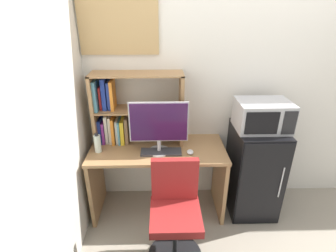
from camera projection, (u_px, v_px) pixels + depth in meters
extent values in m
cube|color=silver|center=(287.00, 83.00, 2.61)|extent=(6.40, 0.04, 2.60)
cube|color=#997047|center=(158.00, 149.00, 2.54)|extent=(1.31, 0.58, 0.03)
cube|color=#997047|center=(96.00, 182.00, 2.68)|extent=(0.04, 0.52, 0.72)
cube|color=#997047|center=(219.00, 180.00, 2.71)|extent=(0.04, 0.52, 0.72)
cube|color=#997047|center=(95.00, 109.00, 2.51)|extent=(0.03, 0.27, 0.70)
cube|color=#997047|center=(181.00, 109.00, 2.53)|extent=(0.03, 0.27, 0.70)
cube|color=#997047|center=(136.00, 74.00, 2.38)|extent=(0.86, 0.27, 0.01)
cube|color=#997047|center=(138.00, 109.00, 2.52)|extent=(0.80, 0.27, 0.01)
cube|color=navy|center=(101.00, 129.00, 2.63)|extent=(0.03, 0.20, 0.25)
cube|color=purple|center=(105.00, 130.00, 2.63)|extent=(0.02, 0.20, 0.22)
cube|color=silver|center=(108.00, 127.00, 2.62)|extent=(0.03, 0.19, 0.29)
cube|color=silver|center=(111.00, 128.00, 2.62)|extent=(0.03, 0.20, 0.28)
cube|color=orange|center=(114.00, 129.00, 2.62)|extent=(0.03, 0.23, 0.27)
cube|color=silver|center=(118.00, 129.00, 2.63)|extent=(0.02, 0.20, 0.24)
cube|color=teal|center=(120.00, 130.00, 2.63)|extent=(0.02, 0.23, 0.24)
cube|color=gold|center=(123.00, 130.00, 2.63)|extent=(0.04, 0.22, 0.24)
cube|color=brown|center=(127.00, 128.00, 2.63)|extent=(0.03, 0.21, 0.27)
cube|color=teal|center=(97.00, 94.00, 2.46)|extent=(0.03, 0.23, 0.29)
cube|color=#B21E1E|center=(101.00, 97.00, 2.50)|extent=(0.02, 0.15, 0.22)
cube|color=navy|center=(105.00, 93.00, 2.48)|extent=(0.04, 0.17, 0.30)
cube|color=navy|center=(110.00, 95.00, 2.49)|extent=(0.03, 0.16, 0.27)
cube|color=orange|center=(113.00, 94.00, 2.48)|extent=(0.03, 0.19, 0.28)
cylinder|color=#B7B7BC|center=(159.00, 151.00, 2.47)|extent=(0.21, 0.21, 0.02)
cylinder|color=#B7B7BC|center=(159.00, 145.00, 2.44)|extent=(0.04, 0.04, 0.11)
cube|color=#B7B7BC|center=(159.00, 122.00, 2.34)|extent=(0.54, 0.01, 0.38)
cube|color=#33143D|center=(159.00, 122.00, 2.34)|extent=(0.51, 0.02, 0.36)
cube|color=#333338|center=(161.00, 152.00, 2.45)|extent=(0.38, 0.14, 0.02)
ellipsoid|color=silver|center=(190.00, 152.00, 2.44)|extent=(0.06, 0.08, 0.03)
cylinder|color=silver|center=(98.00, 144.00, 2.44)|extent=(0.06, 0.06, 0.17)
cylinder|color=black|center=(96.00, 135.00, 2.40)|extent=(0.03, 0.03, 0.02)
cube|color=black|center=(253.00, 170.00, 2.68)|extent=(0.46, 0.52, 0.94)
cube|color=black|center=(263.00, 186.00, 2.44)|extent=(0.45, 0.01, 0.91)
cylinder|color=#B2B2B7|center=(281.00, 183.00, 2.41)|extent=(0.01, 0.01, 0.33)
cube|color=#ADADB2|center=(262.00, 115.00, 2.43)|extent=(0.49, 0.35, 0.27)
cube|color=black|center=(262.00, 123.00, 2.26)|extent=(0.29, 0.01, 0.21)
cube|color=black|center=(290.00, 123.00, 2.27)|extent=(0.12, 0.01, 0.22)
cylinder|color=black|center=(175.00, 238.00, 2.19)|extent=(0.04, 0.04, 0.44)
cube|color=maroon|center=(176.00, 216.00, 2.09)|extent=(0.41, 0.41, 0.07)
cube|color=maroon|center=(175.00, 179.00, 2.16)|extent=(0.39, 0.06, 0.38)
cube|color=tan|center=(118.00, 26.00, 2.32)|extent=(0.71, 0.02, 0.49)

